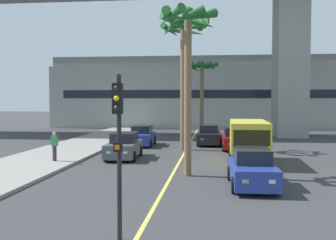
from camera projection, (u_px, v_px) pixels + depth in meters
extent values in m
cube|color=gray|center=(15.00, 169.00, 20.32)|extent=(4.80, 80.00, 0.15)
cube|color=#DBCC4C|center=(185.00, 152.00, 27.36)|extent=(0.14, 56.00, 0.01)
cube|color=gray|center=(290.00, 61.00, 38.65)|extent=(2.80, 4.40, 14.39)
cube|color=#ADB2A8|center=(199.00, 97.00, 52.25)|extent=(37.01, 8.00, 7.64)
cube|color=gray|center=(199.00, 63.00, 52.02)|extent=(36.27, 7.20, 1.20)
cube|color=black|center=(198.00, 94.00, 48.24)|extent=(33.31, 0.04, 1.00)
cube|color=maroon|center=(234.00, 141.00, 28.80)|extent=(1.80, 4.14, 0.80)
cube|color=black|center=(234.00, 132.00, 28.91)|extent=(1.44, 2.08, 0.60)
cube|color=#F2EDCC|center=(244.00, 144.00, 26.76)|extent=(0.24, 0.09, 0.14)
cube|color=#F2EDCC|center=(230.00, 144.00, 26.84)|extent=(0.24, 0.09, 0.14)
cylinder|color=black|center=(248.00, 147.00, 27.48)|extent=(0.24, 0.65, 0.64)
cylinder|color=black|center=(224.00, 147.00, 27.62)|extent=(0.24, 0.65, 0.64)
cylinder|color=black|center=(244.00, 143.00, 30.00)|extent=(0.24, 0.65, 0.64)
cylinder|color=black|center=(222.00, 143.00, 30.15)|extent=(0.24, 0.65, 0.64)
cube|color=navy|center=(142.00, 138.00, 31.11)|extent=(1.79, 4.14, 0.80)
cube|color=black|center=(142.00, 129.00, 31.22)|extent=(1.44, 2.08, 0.60)
cube|color=#F2EDCC|center=(144.00, 140.00, 29.07)|extent=(0.24, 0.09, 0.14)
cube|color=#F2EDCC|center=(131.00, 140.00, 29.15)|extent=(0.24, 0.09, 0.14)
cylinder|color=black|center=(150.00, 143.00, 29.78)|extent=(0.23, 0.64, 0.64)
cylinder|color=black|center=(128.00, 143.00, 29.93)|extent=(0.23, 0.64, 0.64)
cylinder|color=black|center=(154.00, 140.00, 32.31)|extent=(0.23, 0.64, 0.64)
cylinder|color=black|center=(134.00, 140.00, 32.46)|extent=(0.23, 0.64, 0.64)
cube|color=black|center=(209.00, 137.00, 31.76)|extent=(1.74, 4.12, 0.80)
cube|color=black|center=(209.00, 129.00, 31.87)|extent=(1.41, 2.06, 0.60)
cube|color=#F2EDCC|center=(215.00, 139.00, 29.70)|extent=(0.24, 0.08, 0.14)
cube|color=#F2EDCC|center=(202.00, 139.00, 29.82)|extent=(0.24, 0.08, 0.14)
cylinder|color=black|center=(219.00, 143.00, 30.41)|extent=(0.23, 0.64, 0.64)
cylinder|color=black|center=(198.00, 142.00, 30.61)|extent=(0.23, 0.64, 0.64)
cylinder|color=black|center=(219.00, 139.00, 32.93)|extent=(0.23, 0.64, 0.64)
cylinder|color=black|center=(200.00, 139.00, 33.13)|extent=(0.23, 0.64, 0.64)
cube|color=navy|center=(252.00, 173.00, 16.50)|extent=(1.80, 4.14, 0.80)
cube|color=black|center=(252.00, 156.00, 16.62)|extent=(1.44, 2.08, 0.60)
cube|color=#F2EDCC|center=(272.00, 182.00, 14.46)|extent=(0.24, 0.09, 0.14)
cube|color=#F2EDCC|center=(246.00, 181.00, 14.54)|extent=(0.24, 0.09, 0.14)
cylinder|color=black|center=(278.00, 186.00, 15.18)|extent=(0.24, 0.65, 0.64)
cylinder|color=black|center=(234.00, 185.00, 15.33)|extent=(0.24, 0.65, 0.64)
cylinder|color=black|center=(267.00, 174.00, 17.71)|extent=(0.24, 0.65, 0.64)
cylinder|color=black|center=(230.00, 173.00, 17.85)|extent=(0.24, 0.65, 0.64)
cube|color=#4C5156|center=(124.00, 149.00, 24.42)|extent=(1.84, 4.15, 0.80)
cube|color=black|center=(124.00, 137.00, 24.53)|extent=(1.46, 2.10, 0.60)
cube|color=#F2EDCC|center=(125.00, 153.00, 22.38)|extent=(0.24, 0.09, 0.14)
cube|color=#F2EDCC|center=(109.00, 152.00, 22.45)|extent=(0.24, 0.09, 0.14)
cylinder|color=black|center=(134.00, 156.00, 23.10)|extent=(0.24, 0.65, 0.64)
cylinder|color=black|center=(106.00, 156.00, 23.23)|extent=(0.24, 0.65, 0.64)
cylinder|color=black|center=(140.00, 151.00, 25.63)|extent=(0.24, 0.65, 0.64)
cylinder|color=black|center=(115.00, 150.00, 25.76)|extent=(0.24, 0.65, 0.64)
cube|color=yellow|center=(249.00, 140.00, 22.56)|extent=(2.13, 5.25, 2.10)
cube|color=black|center=(252.00, 138.00, 20.01)|extent=(1.80, 0.13, 0.80)
cube|color=black|center=(252.00, 157.00, 20.00)|extent=(1.70, 0.10, 0.44)
cylinder|color=black|center=(269.00, 161.00, 20.93)|extent=(0.28, 0.77, 0.76)
cylinder|color=black|center=(232.00, 160.00, 21.19)|extent=(0.28, 0.77, 0.76)
cylinder|color=black|center=(263.00, 153.00, 24.02)|extent=(0.28, 0.77, 0.76)
cylinder|color=black|center=(231.00, 152.00, 24.28)|extent=(0.28, 0.77, 0.76)
cylinder|color=black|center=(119.00, 158.00, 10.15)|extent=(0.12, 0.12, 4.20)
cube|color=black|center=(118.00, 98.00, 9.93)|extent=(0.24, 0.20, 0.76)
sphere|color=black|center=(116.00, 89.00, 9.82)|extent=(0.14, 0.14, 0.14)
sphere|color=yellow|center=(117.00, 98.00, 9.84)|extent=(0.14, 0.14, 0.14)
sphere|color=black|center=(117.00, 108.00, 9.85)|extent=(0.14, 0.14, 0.14)
cube|color=black|center=(118.00, 147.00, 10.02)|extent=(0.20, 0.16, 0.24)
cube|color=orange|center=(117.00, 147.00, 9.94)|extent=(0.12, 0.03, 0.12)
cylinder|color=brown|center=(202.00, 100.00, 41.63)|extent=(0.40, 0.40, 7.00)
sphere|color=#236028|center=(202.00, 64.00, 41.44)|extent=(0.60, 0.60, 0.60)
cone|color=#236028|center=(213.00, 68.00, 41.45)|extent=(0.68, 2.27, 1.08)
cone|color=#236028|center=(210.00, 67.00, 42.13)|extent=(1.90, 1.91, 0.83)
cone|color=#236028|center=(202.00, 67.00, 42.55)|extent=(2.27, 0.56, 0.84)
cone|color=#236028|center=(194.00, 68.00, 42.24)|extent=(1.74, 2.02, 1.07)
cone|color=#236028|center=(191.00, 67.00, 41.41)|extent=(0.77, 2.29, 0.90)
cone|color=#236028|center=(193.00, 66.00, 40.84)|extent=(1.78, 2.01, 0.86)
cone|color=#236028|center=(201.00, 65.00, 40.36)|extent=(2.27, 0.55, 0.83)
cone|color=#236028|center=(209.00, 66.00, 40.54)|extent=(1.99, 1.81, 0.82)
cylinder|color=brown|center=(183.00, 89.00, 28.38)|extent=(0.44, 0.44, 8.54)
sphere|color=#236028|center=(184.00, 26.00, 28.16)|extent=(0.60, 0.60, 0.60)
cone|color=#236028|center=(199.00, 29.00, 27.97)|extent=(0.60, 2.20, 0.89)
cone|color=#236028|center=(192.00, 32.00, 29.01)|extent=(2.08, 1.51, 0.98)
cone|color=#236028|center=(179.00, 31.00, 29.20)|extent=(2.19, 1.17, 0.85)
cone|color=#236028|center=(171.00, 31.00, 28.74)|extent=(1.34, 2.15, 0.92)
cone|color=#236028|center=(169.00, 29.00, 27.80)|extent=(1.38, 2.13, 0.96)
cone|color=#236028|center=(177.00, 27.00, 27.22)|extent=(2.19, 1.16, 0.92)
cone|color=#236028|center=(193.00, 27.00, 27.28)|extent=(1.94, 1.73, 0.93)
cylinder|color=brown|center=(188.00, 97.00, 18.72)|extent=(0.34, 0.34, 7.37)
sphere|color=#236028|center=(188.00, 13.00, 18.52)|extent=(0.60, 0.60, 0.60)
cone|color=#236028|center=(207.00, 21.00, 18.55)|extent=(0.67, 1.83, 1.04)
cone|color=#236028|center=(200.00, 23.00, 19.17)|extent=(1.70, 1.42, 1.02)
cone|color=#236028|center=(187.00, 22.00, 19.40)|extent=(1.84, 0.65, 0.86)
cone|color=#236028|center=(177.00, 23.00, 19.24)|extent=(1.63, 1.54, 0.97)
cone|color=#236028|center=(169.00, 18.00, 18.67)|extent=(0.53, 1.82, 0.83)
cone|color=#236028|center=(172.00, 16.00, 18.09)|extent=(1.43, 1.71, 0.82)
cone|color=#236028|center=(186.00, 17.00, 17.67)|extent=(1.80, 0.48, 1.04)
cone|color=#236028|center=(201.00, 16.00, 17.86)|extent=(1.57, 1.59, 0.94)
cylinder|color=#2D2D38|center=(55.00, 153.00, 22.47)|extent=(0.22, 0.22, 0.85)
cube|color=#338C4C|center=(54.00, 141.00, 22.43)|extent=(0.34, 0.22, 0.56)
sphere|color=tan|center=(54.00, 134.00, 22.41)|extent=(0.20, 0.20, 0.20)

